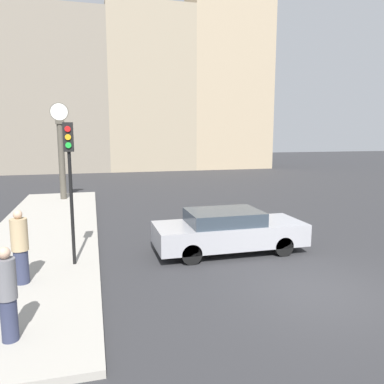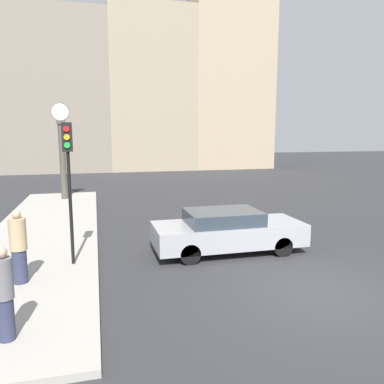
{
  "view_description": "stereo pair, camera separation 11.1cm",
  "coord_description": "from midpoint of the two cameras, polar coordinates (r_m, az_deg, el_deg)",
  "views": [
    {
      "loc": [
        -5.06,
        -7.35,
        3.7
      ],
      "look_at": [
        -1.09,
        7.57,
        1.28
      ],
      "focal_mm": 35.0,
      "sensor_mm": 36.0,
      "label": 1
    },
    {
      "loc": [
        -4.95,
        -7.38,
        3.7
      ],
      "look_at": [
        -1.09,
        7.57,
        1.28
      ],
      "focal_mm": 35.0,
      "sensor_mm": 36.0,
      "label": 2
    }
  ],
  "objects": [
    {
      "name": "traffic_light_near",
      "position": [
        10.45,
        -18.03,
        4.04
      ],
      "size": [
        0.26,
        0.24,
        3.84
      ],
      "color": "black",
      "rests_on": "sidewalk_corner"
    },
    {
      "name": "street_clock",
      "position": [
        21.5,
        -19.02,
        5.73
      ],
      "size": [
        0.95,
        0.43,
        5.17
      ],
      "color": "#4C473D",
      "rests_on": "sidewalk_corner"
    },
    {
      "name": "sedan_car",
      "position": [
        11.84,
        5.67,
        -5.87
      ],
      "size": [
        4.67,
        1.84,
        1.34
      ],
      "color": "#9E9EA3",
      "rests_on": "ground_plane"
    },
    {
      "name": "ground_plane",
      "position": [
        9.65,
        18.72,
        -14.14
      ],
      "size": [
        120.0,
        120.0,
        0.0
      ],
      "primitive_type": "plane",
      "color": "#2D2D30"
    },
    {
      "name": "pedestrian_tan_coat",
      "position": [
        9.86,
        -24.62,
        -7.62
      ],
      "size": [
        0.39,
        0.39,
        1.79
      ],
      "color": "#2D334C",
      "rests_on": "sidewalk_corner"
    },
    {
      "name": "sidewalk_corner",
      "position": [
        15.01,
        -21.29,
        -5.71
      ],
      "size": [
        3.77,
        18.14,
        0.14
      ],
      "primitive_type": "cube",
      "color": "#A39E93",
      "rests_on": "ground_plane"
    },
    {
      "name": "building_row",
      "position": [
        39.45,
        -6.55,
        15.39
      ],
      "size": [
        26.92,
        5.0,
        18.07
      ],
      "color": "gray",
      "rests_on": "ground_plane"
    },
    {
      "name": "pedestrian_grey_jacket",
      "position": [
        7.35,
        -26.33,
        -13.73
      ],
      "size": [
        0.33,
        0.33,
        1.68
      ],
      "color": "#2D334C",
      "rests_on": "sidewalk_corner"
    }
  ]
}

